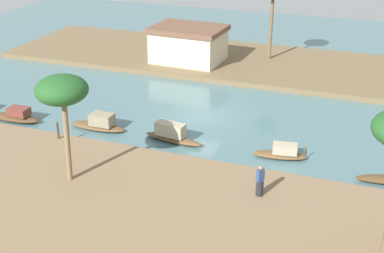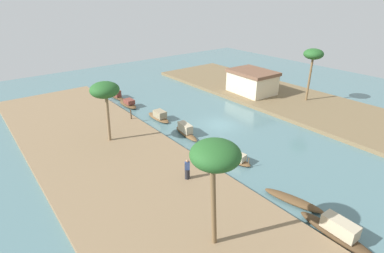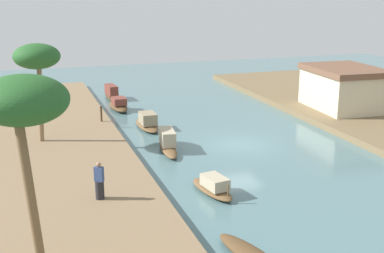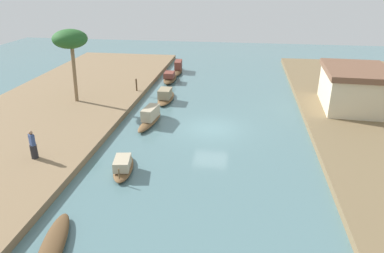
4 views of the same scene
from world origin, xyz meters
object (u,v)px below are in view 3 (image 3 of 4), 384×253
(sampan_with_red_awning, at_px, (112,94))
(palm_tree_left_near, at_px, (37,58))
(sampan_with_tall_canopy, at_px, (168,143))
(sampan_upstream_small, at_px, (213,187))
(sampan_midstream, at_px, (147,122))
(riverside_building, at_px, (344,88))
(sampan_near_left_bank, at_px, (118,105))
(person_on_near_bank, at_px, (99,184))
(mooring_post, at_px, (101,114))
(palm_tree_left_far, at_px, (23,105))

(sampan_with_red_awning, height_order, palm_tree_left_near, palm_tree_left_near)
(sampan_with_tall_canopy, relative_size, sampan_upstream_small, 1.23)
(sampan_midstream, bearing_deg, riverside_building, 87.69)
(sampan_with_tall_canopy, relative_size, sampan_near_left_bank, 1.08)
(person_on_near_bank, distance_m, palm_tree_left_near, 11.13)
(sampan_upstream_small, xyz_separation_m, mooring_post, (-13.65, -3.14, 0.64))
(sampan_with_tall_canopy, relative_size, sampan_with_red_awning, 0.95)
(palm_tree_left_near, xyz_separation_m, palm_tree_left_far, (16.29, -0.97, 0.77))
(mooring_post, relative_size, palm_tree_left_near, 0.19)
(sampan_midstream, xyz_separation_m, sampan_near_left_bank, (-6.15, -0.86, -0.03))
(mooring_post, relative_size, riverside_building, 0.17)
(person_on_near_bank, bearing_deg, sampan_near_left_bank, 113.78)
(sampan_with_tall_canopy, bearing_deg, sampan_with_red_awning, -170.61)
(sampan_upstream_small, xyz_separation_m, palm_tree_left_far, (6.14, -8.22, 5.92))
(sampan_midstream, distance_m, sampan_with_red_awning, 10.08)
(sampan_near_left_bank, xyz_separation_m, palm_tree_left_near, (8.42, -6.21, 5.11))
(sampan_upstream_small, bearing_deg, riverside_building, 118.15)
(sampan_near_left_bank, distance_m, sampan_upstream_small, 18.59)
(sampan_with_red_awning, height_order, mooring_post, mooring_post)
(sampan_with_red_awning, relative_size, person_on_near_bank, 2.54)
(palm_tree_left_far, height_order, riverside_building, palm_tree_left_far)
(sampan_midstream, relative_size, palm_tree_left_near, 0.68)
(palm_tree_left_near, bearing_deg, person_on_near_bank, 10.81)
(person_on_near_bank, bearing_deg, riverside_building, 66.63)
(sampan_with_red_awning, bearing_deg, sampan_midstream, -1.13)
(person_on_near_bank, bearing_deg, sampan_with_tall_canopy, 90.75)
(sampan_midstream, height_order, palm_tree_left_far, palm_tree_left_far)
(sampan_with_tall_canopy, xyz_separation_m, sampan_with_red_awning, (-15.39, -0.62, -0.02))
(sampan_with_red_awning, xyz_separation_m, palm_tree_left_far, (28.61, -7.37, 5.78))
(sampan_upstream_small, height_order, mooring_post, mooring_post)
(sampan_with_red_awning, height_order, riverside_building, riverside_building)
(sampan_with_tall_canopy, height_order, sampan_with_red_awning, sampan_with_tall_canopy)
(sampan_with_tall_canopy, height_order, riverside_building, riverside_building)
(riverside_building, bearing_deg, palm_tree_left_near, -82.76)
(sampan_upstream_small, height_order, riverside_building, riverside_building)
(mooring_post, height_order, palm_tree_left_far, palm_tree_left_far)
(palm_tree_left_near, bearing_deg, riverside_building, 94.26)
(palm_tree_left_far, bearing_deg, mooring_post, 165.62)
(sampan_with_tall_canopy, relative_size, person_on_near_bank, 2.42)
(sampan_with_tall_canopy, xyz_separation_m, sampan_near_left_bank, (-11.48, -0.81, -0.12))
(sampan_near_left_bank, xyz_separation_m, person_on_near_bank, (18.48, -4.29, 0.75))
(sampan_midstream, xyz_separation_m, palm_tree_left_near, (2.27, -7.07, 5.07))
(riverside_building, bearing_deg, person_on_near_bank, -57.25)
(sampan_midstream, height_order, sampan_with_red_awning, sampan_with_red_awning)
(riverside_building, bearing_deg, sampan_midstream, -89.24)
(sampan_with_red_awning, xyz_separation_m, mooring_post, (8.81, -2.30, 0.50))
(sampan_with_tall_canopy, bearing_deg, sampan_upstream_small, 8.91)
(mooring_post, xyz_separation_m, riverside_building, (1.84, 18.32, 1.07))
(palm_tree_left_near, bearing_deg, sampan_midstream, 107.77)
(riverside_building, bearing_deg, sampan_with_red_awning, -120.62)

